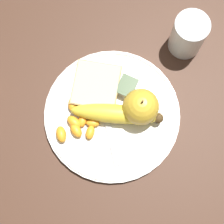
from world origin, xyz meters
TOP-DOWN VIEW (x-y plane):
  - ground_plane at (0.00, 0.00)m, footprint 3.00×3.00m
  - plate at (0.00, 0.00)m, footprint 0.28×0.28m
  - juice_glass at (-0.21, 0.08)m, footprint 0.07×0.07m
  - apple at (-0.03, 0.05)m, footprint 0.07×0.07m
  - banana at (0.00, 0.01)m, footprint 0.10×0.19m
  - bread_slice at (-0.04, -0.05)m, footprint 0.12×0.11m
  - fork at (0.01, -0.01)m, footprint 0.15×0.12m
  - jam_packet at (-0.06, 0.01)m, footprint 0.04×0.04m
  - orange_segment_0 at (0.05, -0.02)m, footprint 0.03×0.02m
  - orange_segment_1 at (0.08, -0.08)m, footprint 0.04×0.04m
  - orange_segment_2 at (0.03, -0.03)m, footprint 0.03×0.03m
  - orange_segment_3 at (0.05, -0.06)m, footprint 0.03×0.04m
  - orange_segment_4 at (0.06, -0.05)m, footprint 0.03×0.04m
  - orange_segment_5 at (0.02, -0.08)m, footprint 0.04×0.03m
  - orange_segment_6 at (0.04, -0.05)m, footprint 0.03×0.02m

SIDE VIEW (x-z plane):
  - ground_plane at x=0.00m, z-range 0.00..0.00m
  - plate at x=0.00m, z-range 0.00..0.02m
  - fork at x=0.01m, z-range 0.01..0.02m
  - orange_segment_2 at x=0.03m, z-range 0.01..0.03m
  - orange_segment_6 at x=0.04m, z-range 0.01..0.03m
  - orange_segment_0 at x=0.05m, z-range 0.01..0.03m
  - orange_segment_5 at x=0.02m, z-range 0.01..0.03m
  - orange_segment_4 at x=0.06m, z-range 0.01..0.03m
  - orange_segment_3 at x=0.05m, z-range 0.01..0.03m
  - orange_segment_1 at x=0.08m, z-range 0.01..0.03m
  - jam_packet at x=-0.06m, z-range 0.01..0.03m
  - bread_slice at x=-0.04m, z-range 0.01..0.03m
  - banana at x=0.00m, z-range 0.01..0.05m
  - juice_glass at x=-0.21m, z-range 0.00..0.09m
  - apple at x=-0.03m, z-range 0.01..0.09m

